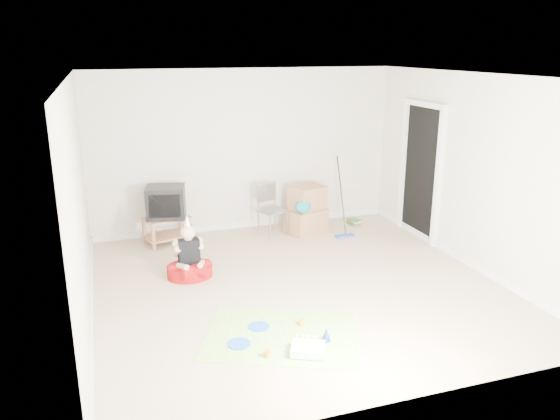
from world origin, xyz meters
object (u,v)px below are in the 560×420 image
object	(u,v)px
tv_stand	(167,228)
cardboard_boxes	(306,211)
seated_woman	(189,263)
crt_tv	(166,202)
birthday_cake	(308,350)
folding_chair	(273,211)

from	to	relation	value
tv_stand	cardboard_boxes	xyz separation A→B (m)	(2.21, -0.18, 0.11)
seated_woman	crt_tv	bearing A→B (deg)	94.51
crt_tv	birthday_cake	distance (m)	3.81
tv_stand	crt_tv	world-z (taller)	crt_tv
tv_stand	birthday_cake	xyz separation A→B (m)	(0.91, -3.65, -0.21)
tv_stand	birthday_cake	distance (m)	3.76
cardboard_boxes	birthday_cake	xyz separation A→B (m)	(-1.30, -3.47, -0.32)
folding_chair	cardboard_boxes	world-z (taller)	folding_chair
birthday_cake	crt_tv	bearing A→B (deg)	103.98
tv_stand	cardboard_boxes	world-z (taller)	cardboard_boxes
cardboard_boxes	seated_woman	size ratio (longest dim) A/B	0.89
tv_stand	cardboard_boxes	size ratio (longest dim) A/B	1.00
seated_woman	birthday_cake	world-z (taller)	seated_woman
cardboard_boxes	folding_chair	bearing A→B (deg)	175.84
tv_stand	folding_chair	distance (m)	1.66
seated_woman	birthday_cake	size ratio (longest dim) A/B	2.09
crt_tv	birthday_cake	size ratio (longest dim) A/B	1.37
crt_tv	cardboard_boxes	distance (m)	2.24
seated_woman	birthday_cake	distance (m)	2.40
tv_stand	birthday_cake	bearing A→B (deg)	-76.02
crt_tv	folding_chair	distance (m)	1.68
seated_woman	cardboard_boxes	bearing A→B (deg)	29.92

